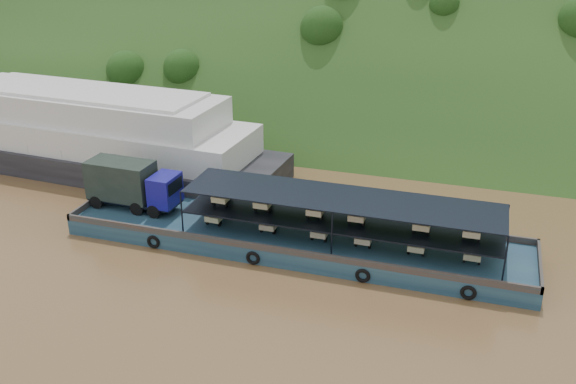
% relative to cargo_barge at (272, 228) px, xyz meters
% --- Properties ---
extents(ground, '(160.00, 160.00, 0.00)m').
position_rel_cargo_barge_xyz_m(ground, '(2.43, -0.32, -1.27)').
color(ground, brown).
rests_on(ground, ground).
extents(hillside, '(140.00, 39.60, 39.60)m').
position_rel_cargo_barge_xyz_m(hillside, '(2.43, 35.68, -1.27)').
color(hillside, '#1B3714').
rests_on(hillside, ground).
extents(cargo_barge, '(35.00, 7.18, 5.06)m').
position_rel_cargo_barge_xyz_m(cargo_barge, '(0.00, 0.00, 0.00)').
color(cargo_barge, '#132C43').
rests_on(cargo_barge, ground).
extents(passenger_ferry, '(39.35, 11.81, 7.87)m').
position_rel_cargo_barge_xyz_m(passenger_ferry, '(-22.10, 9.64, 2.14)').
color(passenger_ferry, black).
rests_on(passenger_ferry, ground).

